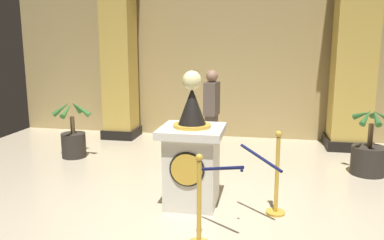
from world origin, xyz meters
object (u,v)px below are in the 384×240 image
at_px(stanchion_far, 277,185).
at_px(potted_palm_right, 369,156).
at_px(potted_palm_left, 73,140).
at_px(bystander_guest, 212,112).
at_px(pedestal_clock, 192,156).
at_px(stanchion_near, 199,214).

height_order(stanchion_far, potted_palm_right, potted_palm_right).
height_order(potted_palm_left, bystander_guest, bystander_guest).
xyz_separation_m(pedestal_clock, potted_palm_left, (-2.58, 1.74, -0.34)).
bearing_deg(pedestal_clock, stanchion_near, -75.13).
relative_size(potted_palm_left, potted_palm_right, 0.96).
bearing_deg(potted_palm_left, bystander_guest, 10.70).
xyz_separation_m(pedestal_clock, bystander_guest, (-0.06, 2.22, 0.19)).
bearing_deg(stanchion_far, potted_palm_right, 50.87).
bearing_deg(pedestal_clock, potted_palm_right, 34.06).
distance_m(stanchion_far, bystander_guest, 2.62).
height_order(stanchion_near, potted_palm_left, potted_palm_left).
bearing_deg(stanchion_near, bystander_guest, 95.98).
xyz_separation_m(potted_palm_left, potted_palm_right, (5.16, 0.00, -0.02)).
xyz_separation_m(stanchion_near, bystander_guest, (-0.34, 3.27, 0.51)).
bearing_deg(potted_palm_left, stanchion_far, -26.51).
bearing_deg(potted_palm_right, stanchion_far, -129.13).
distance_m(pedestal_clock, bystander_guest, 2.23).
xyz_separation_m(pedestal_clock, stanchion_far, (1.09, -0.09, -0.30)).
distance_m(pedestal_clock, potted_palm_right, 3.13).
relative_size(stanchion_near, potted_palm_left, 0.94).
xyz_separation_m(potted_palm_left, bystander_guest, (2.52, 0.48, 0.53)).
height_order(pedestal_clock, stanchion_near, pedestal_clock).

